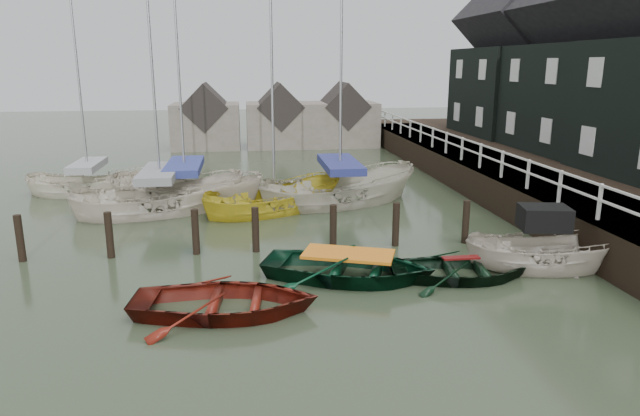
{
  "coord_description": "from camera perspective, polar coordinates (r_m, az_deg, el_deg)",
  "views": [
    {
      "loc": [
        -1.45,
        -13.8,
        5.61
      ],
      "look_at": [
        0.74,
        2.67,
        1.4
      ],
      "focal_mm": 32.0,
      "sensor_mm": 36.0,
      "label": 1
    }
  ],
  "objects": [
    {
      "name": "sailboat_c",
      "position": [
        22.48,
        -4.55,
        -0.25
      ],
      "size": [
        6.38,
        4.56,
        10.29
      ],
      "rotation": [
        0.0,
        0.0,
        2.0
      ],
      "color": "gold",
      "rests_on": "ground"
    },
    {
      "name": "rowboat_dkgreen",
      "position": [
        15.92,
        13.79,
        -6.84
      ],
      "size": [
        4.11,
        3.17,
        0.78
      ],
      "primitive_type": "imported",
      "rotation": [
        0.0,
        0.0,
        1.44
      ],
      "color": "black",
      "rests_on": "ground"
    },
    {
      "name": "sailboat_b",
      "position": [
        24.17,
        -13.21,
        0.56
      ],
      "size": [
        7.26,
        4.96,
        10.99
      ],
      "rotation": [
        0.0,
        0.0,
        1.18
      ],
      "color": "beige",
      "rests_on": "ground"
    },
    {
      "name": "motorboat",
      "position": [
        17.26,
        21.4,
        -5.45
      ],
      "size": [
        4.64,
        2.46,
        2.63
      ],
      "rotation": [
        0.0,
        0.0,
        1.38
      ],
      "color": "#BBB0A0",
      "rests_on": "ground"
    },
    {
      "name": "rowboat_green",
      "position": [
        15.46,
        2.83,
        -7.08
      ],
      "size": [
        5.45,
        4.67,
        0.95
      ],
      "primitive_type": "imported",
      "rotation": [
        0.0,
        0.0,
        1.22
      ],
      "color": "black",
      "rests_on": "ground"
    },
    {
      "name": "sailboat_a",
      "position": [
        23.04,
        -15.51,
        -0.24
      ],
      "size": [
        7.15,
        4.47,
        11.44
      ],
      "rotation": [
        0.0,
        0.0,
        1.89
      ],
      "color": "beige",
      "rests_on": "ground"
    },
    {
      "name": "ground",
      "position": [
        14.97,
        -1.49,
        -7.8
      ],
      "size": [
        120.0,
        120.0,
        0.0
      ],
      "primitive_type": "plane",
      "color": "#2E3B25",
      "rests_on": "ground"
    },
    {
      "name": "pier",
      "position": [
        26.64,
        16.8,
        3.01
      ],
      "size": [
        3.04,
        32.0,
        2.7
      ],
      "color": "black",
      "rests_on": "ground"
    },
    {
      "name": "sailboat_d",
      "position": [
        23.66,
        2.0,
        0.65
      ],
      "size": [
        7.58,
        4.79,
        12.08
      ],
      "rotation": [
        0.0,
        0.0,
        1.89
      ],
      "color": "#BBB5A0",
      "rests_on": "ground"
    },
    {
      "name": "mooring_pilings",
      "position": [
        17.56,
        -6.17,
        -2.78
      ],
      "size": [
        13.72,
        0.22,
        1.8
      ],
      "color": "black",
      "rests_on": "ground"
    },
    {
      "name": "far_sheds",
      "position": [
        40.04,
        -4.33,
        8.81
      ],
      "size": [
        14.0,
        4.08,
        4.39
      ],
      "color": "#665B51",
      "rests_on": "ground"
    },
    {
      "name": "land_strip",
      "position": [
        29.47,
        26.55,
        1.73
      ],
      "size": [
        14.0,
        38.0,
        1.5
      ],
      "primitive_type": "cube",
      "color": "black",
      "rests_on": "ground"
    },
    {
      "name": "rowboat_red",
      "position": [
        13.6,
        -9.38,
        -10.34
      ],
      "size": [
        4.6,
        3.51,
        0.89
      ],
      "primitive_type": "imported",
      "rotation": [
        0.0,
        0.0,
        1.46
      ],
      "color": "#60170D",
      "rests_on": "ground"
    },
    {
      "name": "sailboat_e",
      "position": [
        27.25,
        -22.01,
        1.43
      ],
      "size": [
        5.69,
        2.61,
        9.83
      ],
      "rotation": [
        0.0,
        0.0,
        1.47
      ],
      "color": "beige",
      "rests_on": "ground"
    }
  ]
}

